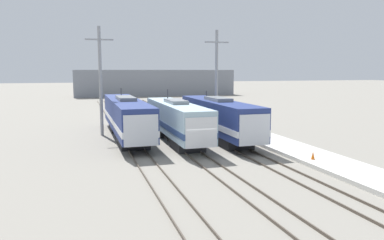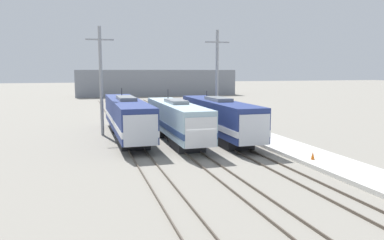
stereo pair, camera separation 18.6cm
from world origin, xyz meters
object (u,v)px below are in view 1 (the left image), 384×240
(locomotive_far_right, at_px, (220,118))
(traffic_cone, at_px, (313,155))
(catenary_tower_right, at_px, (216,79))
(locomotive_center, at_px, (177,121))
(locomotive_far_left, at_px, (127,117))
(catenary_tower_left, at_px, (100,80))

(locomotive_far_right, xyz_separation_m, traffic_cone, (3.32, -11.29, -1.61))
(traffic_cone, bearing_deg, locomotive_far_right, 106.36)
(traffic_cone, bearing_deg, catenary_tower_right, 94.28)
(catenary_tower_right, xyz_separation_m, traffic_cone, (1.33, -17.70, -5.50))
(locomotive_far_right, bearing_deg, locomotive_center, 179.43)
(locomotive_far_left, bearing_deg, traffic_cone, -50.66)
(catenary_tower_left, distance_m, traffic_cone, 23.69)
(locomotive_center, height_order, locomotive_far_right, locomotive_center)
(locomotive_far_left, xyz_separation_m, locomotive_center, (4.50, -3.70, -0.07))
(catenary_tower_left, relative_size, traffic_cone, 19.27)
(locomotive_far_right, height_order, traffic_cone, locomotive_far_right)
(locomotive_center, bearing_deg, catenary_tower_right, 44.42)
(locomotive_center, distance_m, catenary_tower_left, 10.20)
(locomotive_center, bearing_deg, traffic_cone, -55.41)
(catenary_tower_left, bearing_deg, catenary_tower_right, 0.00)
(catenary_tower_right, bearing_deg, locomotive_far_left, -166.36)
(locomotive_center, bearing_deg, catenary_tower_left, 137.41)
(locomotive_far_left, height_order, locomotive_center, locomotive_center)
(locomotive_far_left, height_order, traffic_cone, locomotive_far_left)
(catenary_tower_right, bearing_deg, locomotive_center, -135.58)
(locomotive_center, xyz_separation_m, locomotive_far_right, (4.50, -0.04, 0.07))
(catenary_tower_left, bearing_deg, locomotive_far_right, -29.29)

